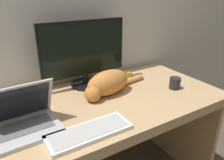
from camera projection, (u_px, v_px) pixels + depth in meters
The scene contains 8 objects.
wall_back at pixel (52, 4), 1.38m from camera, with size 6.40×0.06×2.60m.
desk at pixel (86, 128), 1.31m from camera, with size 1.74×0.73×0.77m.
monitor at pixel (84, 54), 1.42m from camera, with size 0.58×0.20×0.44m.
laptop at pixel (21, 122), 1.01m from camera, with size 0.34×0.26×0.24m.
external_keyboard at pixel (89, 132), 1.00m from camera, with size 0.40×0.15×0.02m.
cat at pixel (107, 83), 1.35m from camera, with size 0.51×0.19×0.16m.
coffee_mug at pixel (175, 83), 1.45m from camera, with size 0.07×0.07×0.08m.
small_toy at pixel (128, 74), 1.64m from camera, with size 0.04×0.04×0.04m.
Camera 1 is at (-0.43, -0.65, 1.39)m, focal length 35.00 mm.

